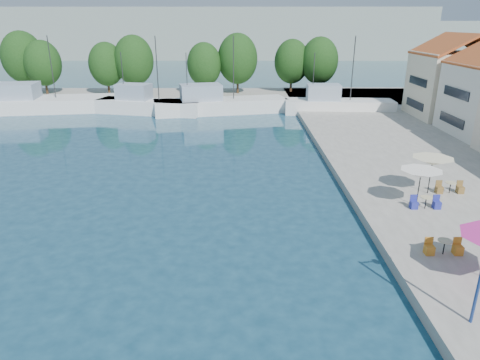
{
  "coord_description": "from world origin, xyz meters",
  "views": [
    {
      "loc": [
        -1.24,
        -0.63,
        11.29
      ],
      "look_at": [
        -1.35,
        26.0,
        1.49
      ],
      "focal_mm": 32.0,
      "sensor_mm": 36.0,
      "label": 1
    }
  ],
  "objects_px": {
    "trawler_02": "(147,105)",
    "trawler_04": "(336,105)",
    "umbrella_cream": "(433,161)",
    "trawler_03": "(217,105)",
    "umbrella_white": "(421,174)",
    "trawler_01": "(35,103)"
  },
  "relations": [
    {
      "from": "umbrella_cream",
      "to": "trawler_02",
      "type": "bearing_deg",
      "value": 129.95
    },
    {
      "from": "umbrella_cream",
      "to": "trawler_03",
      "type": "bearing_deg",
      "value": 117.38
    },
    {
      "from": "trawler_01",
      "to": "umbrella_white",
      "type": "relative_size",
      "value": 9.27
    },
    {
      "from": "umbrella_white",
      "to": "umbrella_cream",
      "type": "height_order",
      "value": "umbrella_cream"
    },
    {
      "from": "trawler_02",
      "to": "umbrella_white",
      "type": "height_order",
      "value": "trawler_02"
    },
    {
      "from": "trawler_02",
      "to": "trawler_04",
      "type": "xyz_separation_m",
      "value": [
        25.0,
        0.03,
        -0.0
      ]
    },
    {
      "from": "trawler_02",
      "to": "trawler_03",
      "type": "distance_m",
      "value": 9.32
    },
    {
      "from": "trawler_01",
      "to": "trawler_02",
      "type": "xyz_separation_m",
      "value": [
        15.52,
        -1.35,
        0.0
      ]
    },
    {
      "from": "trawler_03",
      "to": "umbrella_white",
      "type": "xyz_separation_m",
      "value": [
        14.1,
        -32.37,
        1.64
      ]
    },
    {
      "from": "trawler_03",
      "to": "trawler_04",
      "type": "distance_m",
      "value": 15.7
    },
    {
      "from": "trawler_01",
      "to": "umbrella_cream",
      "type": "xyz_separation_m",
      "value": [
        40.5,
        -31.16,
        1.77
      ]
    },
    {
      "from": "trawler_04",
      "to": "umbrella_white",
      "type": "relative_size",
      "value": 5.69
    },
    {
      "from": "umbrella_cream",
      "to": "trawler_04",
      "type": "bearing_deg",
      "value": 89.96
    },
    {
      "from": "umbrella_white",
      "to": "trawler_01",
      "type": "bearing_deg",
      "value": 139.49
    },
    {
      "from": "trawler_01",
      "to": "trawler_02",
      "type": "relative_size",
      "value": 1.61
    },
    {
      "from": "trawler_01",
      "to": "umbrella_white",
      "type": "xyz_separation_m",
      "value": [
        38.94,
        -33.26,
        1.64
      ]
    },
    {
      "from": "trawler_04",
      "to": "umbrella_white",
      "type": "xyz_separation_m",
      "value": [
        -1.59,
        -31.94,
        1.64
      ]
    },
    {
      "from": "trawler_02",
      "to": "trawler_04",
      "type": "relative_size",
      "value": 1.01
    },
    {
      "from": "umbrella_white",
      "to": "umbrella_cream",
      "type": "distance_m",
      "value": 2.63
    },
    {
      "from": "trawler_04",
      "to": "umbrella_cream",
      "type": "xyz_separation_m",
      "value": [
        -0.02,
        -29.84,
        1.76
      ]
    },
    {
      "from": "trawler_01",
      "to": "trawler_03",
      "type": "height_order",
      "value": "same"
    },
    {
      "from": "trawler_01",
      "to": "trawler_03",
      "type": "bearing_deg",
      "value": -11.24
    }
  ]
}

